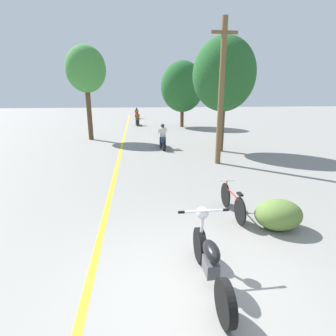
% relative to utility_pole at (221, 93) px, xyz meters
% --- Properties ---
extents(ground_plane, '(120.00, 120.00, 0.00)m').
position_rel_utility_pole_xyz_m(ground_plane, '(-2.82, -7.75, -3.10)').
color(ground_plane, gray).
extents(lane_stripe_center, '(0.14, 48.00, 0.01)m').
position_rel_utility_pole_xyz_m(lane_stripe_center, '(-4.52, 4.31, -3.10)').
color(lane_stripe_center, yellow).
rests_on(lane_stripe_center, ground).
extents(utility_pole, '(1.10, 0.24, 6.02)m').
position_rel_utility_pole_xyz_m(utility_pole, '(0.00, 0.00, 0.00)').
color(utility_pole, brown).
rests_on(utility_pole, ground).
extents(roadside_tree_right_near, '(3.26, 2.93, 5.88)m').
position_rel_utility_pole_xyz_m(roadside_tree_right_near, '(0.95, 2.58, 0.89)').
color(roadside_tree_right_near, '#513A23').
rests_on(roadside_tree_right_near, ground).
extents(roadside_tree_right_far, '(3.98, 3.58, 5.98)m').
position_rel_utility_pole_xyz_m(roadside_tree_right_far, '(0.77, 13.76, 0.58)').
color(roadside_tree_right_far, '#513A23').
rests_on(roadside_tree_right_far, ground).
extents(roadside_tree_left, '(2.57, 2.32, 6.08)m').
position_rel_utility_pole_xyz_m(roadside_tree_left, '(-6.74, 7.39, 1.44)').
color(roadside_tree_left, '#513A23').
rests_on(roadside_tree_left, ground).
extents(roadside_bush, '(1.10, 0.88, 0.70)m').
position_rel_utility_pole_xyz_m(roadside_bush, '(-0.44, -6.01, -2.75)').
color(roadside_bush, '#5B7A38').
rests_on(roadside_bush, ground).
extents(motorcycle_foreground, '(0.90, 2.08, 1.12)m').
position_rel_utility_pole_xyz_m(motorcycle_foreground, '(-2.54, -7.64, -2.65)').
color(motorcycle_foreground, black).
rests_on(motorcycle_foreground, ground).
extents(motorcycle_rider_lead, '(0.50, 2.05, 1.41)m').
position_rel_utility_pole_xyz_m(motorcycle_rider_lead, '(-2.13, 3.72, -2.57)').
color(motorcycle_rider_lead, black).
rests_on(motorcycle_rider_lead, ground).
extents(motorcycle_rider_mid, '(0.50, 2.02, 1.38)m').
position_rel_utility_pole_xyz_m(motorcycle_rider_mid, '(-3.45, 15.51, -2.57)').
color(motorcycle_rider_mid, black).
rests_on(motorcycle_rider_mid, ground).
extents(motorcycle_rider_far, '(0.50, 2.08, 1.34)m').
position_rel_utility_pole_xyz_m(motorcycle_rider_far, '(-3.46, 23.33, -2.59)').
color(motorcycle_rider_far, black).
rests_on(motorcycle_rider_far, ground).
extents(bicycle_parked, '(0.44, 1.72, 0.79)m').
position_rel_utility_pole_xyz_m(bicycle_parked, '(-1.24, -5.17, -2.74)').
color(bicycle_parked, black).
rests_on(bicycle_parked, ground).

